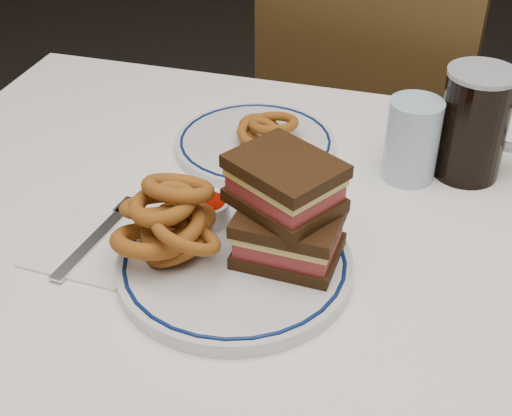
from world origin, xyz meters
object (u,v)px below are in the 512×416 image
(beer_mug, at_px, (476,123))
(far_plate, at_px, (255,143))
(reuben_sandwich, at_px, (287,210))
(main_plate, at_px, (235,264))
(chair_far, at_px, (373,104))

(beer_mug, distance_m, far_plate, 0.33)
(reuben_sandwich, distance_m, far_plate, 0.29)
(main_plate, xyz_separation_m, reuben_sandwich, (0.05, 0.03, 0.07))
(main_plate, relative_size, beer_mug, 1.76)
(far_plate, bearing_deg, beer_mug, 3.69)
(reuben_sandwich, bearing_deg, main_plate, -149.34)
(reuben_sandwich, xyz_separation_m, beer_mug, (0.21, 0.28, 0.00))
(chair_far, relative_size, far_plate, 4.11)
(chair_far, distance_m, main_plate, 0.91)
(chair_far, height_order, beer_mug, chair_far)
(main_plate, relative_size, far_plate, 1.16)
(chair_far, bearing_deg, main_plate, -93.56)
(beer_mug, bearing_deg, reuben_sandwich, -126.71)
(chair_far, distance_m, beer_mug, 0.67)
(reuben_sandwich, xyz_separation_m, far_plate, (-0.11, 0.26, -0.07))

